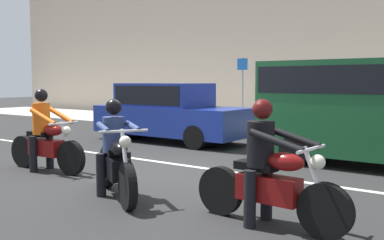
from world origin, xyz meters
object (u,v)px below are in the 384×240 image
(motorcycle_with_rider_orange_stripe, at_px, (45,138))
(parked_van_forest_green, at_px, (381,105))
(pedestrian_bystander, at_px, (291,99))
(motorcycle_with_rider_black_leather, at_px, (268,174))
(parked_sedan_cobalt_blue, at_px, (168,112))
(street_sign_post, at_px, (242,84))
(motorcycle_with_rider_denim_blue, at_px, (116,157))

(motorcycle_with_rider_orange_stripe, height_order, parked_van_forest_green, parked_van_forest_green)
(motorcycle_with_rider_orange_stripe, xyz_separation_m, parked_van_forest_green, (5.26, 4.29, 0.63))
(motorcycle_with_rider_orange_stripe, relative_size, pedestrian_bystander, 1.20)
(motorcycle_with_rider_black_leather, height_order, parked_van_forest_green, parked_van_forest_green)
(parked_sedan_cobalt_blue, height_order, pedestrian_bystander, pedestrian_bystander)
(parked_van_forest_green, height_order, parked_sedan_cobalt_blue, parked_van_forest_green)
(motorcycle_with_rider_black_leather, height_order, parked_sedan_cobalt_blue, parked_sedan_cobalt_blue)
(parked_sedan_cobalt_blue, height_order, street_sign_post, street_sign_post)
(motorcycle_with_rider_black_leather, distance_m, parked_van_forest_green, 4.76)
(motorcycle_with_rider_black_leather, bearing_deg, parked_sedan_cobalt_blue, 138.02)
(parked_van_forest_green, bearing_deg, parked_sedan_cobalt_blue, 175.41)
(motorcycle_with_rider_denim_blue, relative_size, motorcycle_with_rider_black_leather, 0.88)
(street_sign_post, height_order, pedestrian_bystander, street_sign_post)
(motorcycle_with_rider_black_leather, bearing_deg, motorcycle_with_rider_orange_stripe, 175.12)
(motorcycle_with_rider_denim_blue, xyz_separation_m, motorcycle_with_rider_black_leather, (2.48, 0.14, 0.02))
(motorcycle_with_rider_denim_blue, height_order, pedestrian_bystander, pedestrian_bystander)
(motorcycle_with_rider_orange_stripe, bearing_deg, motorcycle_with_rider_denim_blue, -12.67)
(motorcycle_with_rider_black_leather, relative_size, parked_sedan_cobalt_blue, 0.44)
(parked_sedan_cobalt_blue, bearing_deg, motorcycle_with_rider_black_leather, -41.98)
(parked_van_forest_green, xyz_separation_m, street_sign_post, (-6.29, 5.43, 0.40))
(motorcycle_with_rider_denim_blue, relative_size, parked_sedan_cobalt_blue, 0.39)
(motorcycle_with_rider_denim_blue, height_order, parked_van_forest_green, parked_van_forest_green)
(street_sign_post, bearing_deg, motorcycle_with_rider_denim_blue, -70.80)
(motorcycle_with_rider_orange_stripe, relative_size, parked_sedan_cobalt_blue, 0.44)
(motorcycle_with_rider_denim_blue, xyz_separation_m, parked_van_forest_green, (2.71, 4.86, 0.66))
(motorcycle_with_rider_denim_blue, bearing_deg, motorcycle_with_rider_orange_stripe, 167.33)
(motorcycle_with_rider_black_leather, xyz_separation_m, parked_sedan_cobalt_blue, (-5.78, 5.20, 0.25))
(pedestrian_bystander, bearing_deg, motorcycle_with_rider_denim_blue, -82.05)
(motorcycle_with_rider_black_leather, xyz_separation_m, pedestrian_bystander, (-3.85, 9.67, 0.51))
(pedestrian_bystander, bearing_deg, motorcycle_with_rider_black_leather, -68.27)
(motorcycle_with_rider_denim_blue, bearing_deg, pedestrian_bystander, 97.95)
(motorcycle_with_rider_denim_blue, xyz_separation_m, pedestrian_bystander, (-1.37, 9.81, 0.52))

